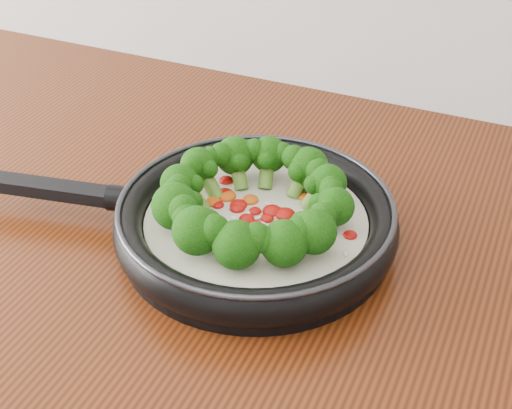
% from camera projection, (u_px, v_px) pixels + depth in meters
% --- Properties ---
extents(skillet, '(0.50, 0.36, 0.09)m').
position_uv_depth(skillet, '(253.00, 217.00, 0.78)').
color(skillet, black).
rests_on(skillet, counter).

